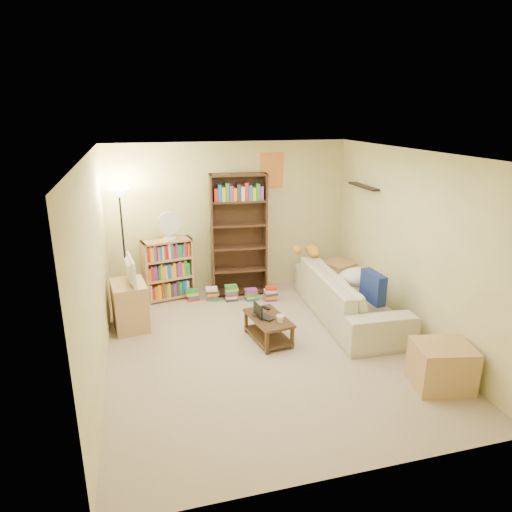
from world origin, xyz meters
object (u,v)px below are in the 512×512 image
object	(u,v)px
tabby_cat	(310,250)
end_cabinet	(442,366)
coffee_table	(268,326)
laptop	(265,315)
mug	(280,319)
short_bookshelf	(168,269)
side_table	(338,277)
sofa	(349,295)
tall_bookshelf	(239,232)
television	(127,271)
desk_fan	(169,226)
floor_lamp	(121,214)
tv_stand	(130,305)

from	to	relation	value
tabby_cat	end_cabinet	size ratio (longest dim) A/B	0.89
tabby_cat	coffee_table	distance (m)	1.83
laptop	mug	bearing A→B (deg)	178.02
short_bookshelf	side_table	world-z (taller)	short_bookshelf
sofa	side_table	bearing A→B (deg)	-13.18
tabby_cat	short_bookshelf	distance (m)	2.34
coffee_table	tall_bookshelf	bearing A→B (deg)	80.77
tall_bookshelf	end_cabinet	xyz separation A→B (m)	(1.56, -3.27, -0.81)
tall_bookshelf	tabby_cat	bearing A→B (deg)	-14.66
sofa	end_cabinet	xyz separation A→B (m)	(0.20, -1.94, -0.09)
mug	television	size ratio (longest dim) A/B	0.20
desk_fan	side_table	world-z (taller)	desk_fan
television	floor_lamp	world-z (taller)	floor_lamp
television	laptop	bearing A→B (deg)	-123.21
television	desk_fan	world-z (taller)	desk_fan
short_bookshelf	desk_fan	size ratio (longest dim) A/B	2.19
end_cabinet	sofa	bearing A→B (deg)	95.87
tabby_cat	mug	size ratio (longest dim) A/B	4.31
coffee_table	mug	size ratio (longest dim) A/B	6.48
desk_fan	short_bookshelf	bearing A→B (deg)	140.05
television	floor_lamp	distance (m)	0.97
tabby_cat	desk_fan	xyz separation A→B (m)	(-2.21, 0.43, 0.45)
desk_fan	end_cabinet	size ratio (longest dim) A/B	0.75
laptop	tv_stand	world-z (taller)	tv_stand
short_bookshelf	mug	bearing A→B (deg)	-69.86
coffee_table	tall_bookshelf	xyz separation A→B (m)	(-0.00, 1.73, 0.86)
tv_stand	end_cabinet	world-z (taller)	tv_stand
floor_lamp	end_cabinet	distance (m)	4.77
mug	tall_bookshelf	xyz separation A→B (m)	(-0.11, 1.92, 0.68)
television	tall_bookshelf	size ratio (longest dim) A/B	0.32
tabby_cat	end_cabinet	distance (m)	2.96
side_table	end_cabinet	world-z (taller)	side_table
laptop	end_cabinet	world-z (taller)	end_cabinet
floor_lamp	desk_fan	bearing A→B (deg)	14.00
coffee_table	laptop	bearing A→B (deg)	118.46
sofa	floor_lamp	xyz separation A→B (m)	(-3.18, 1.19, 1.16)
tabby_cat	tall_bookshelf	world-z (taller)	tall_bookshelf
laptop	tall_bookshelf	world-z (taller)	tall_bookshelf
end_cabinet	floor_lamp	bearing A→B (deg)	137.21
sofa	desk_fan	distance (m)	2.96
coffee_table	tv_stand	bearing A→B (deg)	144.55
mug	floor_lamp	world-z (taller)	floor_lamp
tall_bookshelf	desk_fan	size ratio (longest dim) A/B	4.41
television	tv_stand	bearing A→B (deg)	-0.00
tv_stand	desk_fan	distance (m)	1.44
television	desk_fan	xyz separation A→B (m)	(0.67, 0.89, 0.38)
sofa	laptop	bearing A→B (deg)	107.45
mug	tall_bookshelf	world-z (taller)	tall_bookshelf
television	end_cabinet	size ratio (longest dim) A/B	1.04
tabby_cat	side_table	distance (m)	0.75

